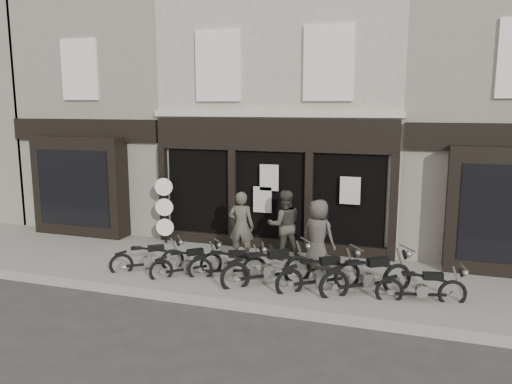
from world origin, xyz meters
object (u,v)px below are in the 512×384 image
(man_left, at_px, (241,226))
(man_right, at_px, (318,235))
(advert_sign_post, at_px, (165,213))
(motorcycle_4, at_px, (320,276))
(motorcycle_1, at_px, (188,265))
(motorcycle_3, at_px, (268,271))
(motorcycle_5, at_px, (367,279))
(man_centre, at_px, (284,225))
(motorcycle_0, at_px, (148,260))
(motorcycle_6, at_px, (422,290))
(motorcycle_2, at_px, (229,267))

(man_left, xyz_separation_m, man_right, (2.15, -0.19, -0.03))
(advert_sign_post, bearing_deg, motorcycle_4, -41.90)
(motorcycle_1, height_order, advert_sign_post, advert_sign_post)
(motorcycle_3, distance_m, man_left, 2.06)
(motorcycle_5, bearing_deg, man_centre, 107.46)
(motorcycle_4, height_order, man_left, man_left)
(motorcycle_1, distance_m, advert_sign_post, 3.13)
(motorcycle_0, relative_size, motorcycle_6, 0.86)
(motorcycle_0, relative_size, motorcycle_3, 0.84)
(motorcycle_2, distance_m, advert_sign_post, 3.74)
(motorcycle_1, relative_size, motorcycle_3, 0.78)
(motorcycle_2, height_order, man_centre, man_centre)
(motorcycle_1, height_order, man_left, man_left)
(motorcycle_2, bearing_deg, motorcycle_0, 162.92)
(motorcycle_0, distance_m, motorcycle_3, 3.23)
(motorcycle_6, height_order, man_right, man_right)
(motorcycle_4, xyz_separation_m, man_centre, (-1.38, 1.95, 0.67))
(motorcycle_2, xyz_separation_m, motorcycle_5, (3.35, -0.01, 0.06))
(motorcycle_2, height_order, motorcycle_4, motorcycle_4)
(motorcycle_4, bearing_deg, motorcycle_5, -32.99)
(motorcycle_4, bearing_deg, man_centre, 88.05)
(man_left, xyz_separation_m, man_centre, (1.07, 0.48, 0.01))
(motorcycle_1, relative_size, man_left, 0.80)
(motorcycle_0, relative_size, motorcycle_5, 0.82)
(motorcycle_3, xyz_separation_m, man_centre, (-0.16, 2.00, 0.64))
(motorcycle_5, height_order, advert_sign_post, advert_sign_post)
(motorcycle_2, relative_size, motorcycle_5, 0.93)
(motorcycle_0, distance_m, man_left, 2.60)
(motorcycle_5, relative_size, man_left, 1.06)
(motorcycle_4, bearing_deg, man_right, 66.31)
(motorcycle_5, bearing_deg, motorcycle_4, 149.23)
(motorcycle_6, xyz_separation_m, advert_sign_post, (-7.46, 2.35, 0.71))
(motorcycle_0, xyz_separation_m, motorcycle_4, (4.45, 0.04, 0.05))
(motorcycle_4, height_order, man_centre, man_centre)
(man_centre, bearing_deg, motorcycle_6, 126.62)
(motorcycle_0, relative_size, man_left, 0.87)
(advert_sign_post, bearing_deg, motorcycle_2, -55.09)
(motorcycle_3, bearing_deg, motorcycle_2, 133.50)
(man_left, xyz_separation_m, advert_sign_post, (-2.77, 0.84, 0.01))
(motorcycle_4, height_order, motorcycle_6, motorcycle_4)
(motorcycle_5, distance_m, man_centre, 3.14)
(motorcycle_2, bearing_deg, motorcycle_6, -22.39)
(motorcycle_6, bearing_deg, motorcycle_3, 167.62)
(motorcycle_6, height_order, man_centre, man_centre)
(motorcycle_3, height_order, motorcycle_5, same)
(motorcycle_6, relative_size, man_left, 1.01)
(motorcycle_3, height_order, motorcycle_4, motorcycle_3)
(man_left, bearing_deg, motorcycle_2, 91.76)
(motorcycle_0, bearing_deg, man_left, 1.50)
(motorcycle_6, bearing_deg, motorcycle_2, 165.61)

